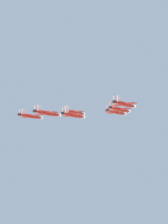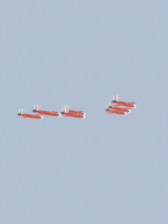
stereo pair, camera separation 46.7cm
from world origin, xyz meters
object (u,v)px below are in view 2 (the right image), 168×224
(jet_left_wingman, at_px, (75,112))
(jet_trailing, at_px, (48,113))
(jet_lead, at_px, (117,112))
(jet_right_wingman, at_px, (121,109))
(jet_right_outer, at_px, (125,104))
(jet_slot_rear, at_px, (74,115))
(jet_left_outer, at_px, (31,116))

(jet_left_wingman, xyz_separation_m, jet_trailing, (-14.60, -26.92, -5.23))
(jet_lead, height_order, jet_left_wingman, jet_lead)
(jet_trailing, bearing_deg, jet_right_wingman, -22.53)
(jet_right_outer, distance_m, jet_slot_rear, 24.00)
(jet_lead, xyz_separation_m, jet_right_outer, (-7.15, -36.30, -3.40))
(jet_trailing, bearing_deg, jet_left_wingman, 23.52)
(jet_right_wingman, bearing_deg, jet_right_outer, -139.08)
(jet_left_outer, bearing_deg, jet_lead, -39.88)
(jet_left_outer, distance_m, jet_right_outer, 47.93)
(jet_right_outer, bearing_deg, jet_lead, 39.79)
(jet_lead, bearing_deg, jet_left_outer, 139.83)
(jet_slot_rear, bearing_deg, jet_right_outer, -91.06)
(jet_trailing, bearing_deg, jet_left_outer, 60.03)
(jet_right_wingman, bearing_deg, jet_left_outer, 111.97)
(jet_left_wingman, distance_m, jet_right_outer, 38.71)
(jet_right_outer, bearing_deg, jet_left_outer, 89.42)
(jet_lead, relative_size, jet_slot_rear, 1.04)
(jet_right_wingman, bearing_deg, jet_left_wingman, 90.55)
(jet_left_wingman, relative_size, jet_right_outer, 1.01)
(jet_left_wingman, distance_m, jet_trailing, 31.07)
(jet_right_outer, xyz_separation_m, jet_slot_rear, (-14.92, 18.75, -1.42))
(jet_right_outer, bearing_deg, jet_trailing, 119.89)
(jet_lead, height_order, jet_right_outer, jet_lead)
(jet_right_outer, bearing_deg, jet_slot_rear, 89.42)
(jet_left_wingman, height_order, jet_right_wingman, jet_left_wingman)
(jet_trailing, bearing_deg, jet_slot_rear, 0.50)
(jet_right_wingman, distance_m, jet_trailing, 30.86)
(jet_right_wingman, xyz_separation_m, jet_trailing, (-29.52, -8.17, -3.75))
(jet_right_wingman, distance_m, jet_right_outer, 18.55)
(jet_left_outer, xyz_separation_m, jet_right_outer, (29.83, -37.50, -0.63))
(jet_left_wingman, relative_size, jet_right_wingman, 0.99)
(jet_right_wingman, height_order, jet_left_outer, jet_right_wingman)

